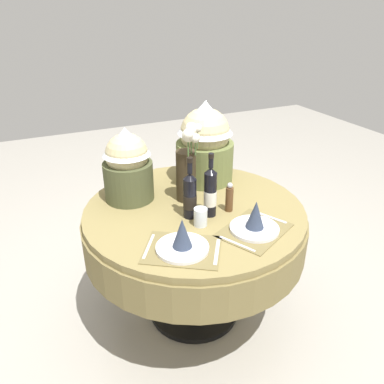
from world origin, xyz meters
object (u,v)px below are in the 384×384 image
Objects in this scene: wine_bottle_left at (190,195)px; gift_tub_back_right at (205,140)px; gift_tub_back_left at (127,162)px; place_setting_left at (182,241)px; flower_vase at (187,166)px; wine_bottle_centre at (210,192)px; dining_table at (194,230)px; pepper_mill at (229,198)px; place_setting_right at (255,222)px; tumbler_near_right at (201,217)px.

gift_tub_back_right reaches higher than wine_bottle_left.
wine_bottle_left is 0.41m from gift_tub_back_left.
place_setting_left is 0.51m from flower_vase.
gift_tub_back_left is at bearing 132.09° from wine_bottle_centre.
gift_tub_back_right reaches higher than place_setting_left.
pepper_mill reaches higher than dining_table.
dining_table is 0.52m from gift_tub_back_left.
gift_tub_back_right is at bearing 55.26° from dining_table.
place_setting_right reaches higher than dining_table.
flower_vase is 0.33m from gift_tub_back_left.
place_setting_right is (0.38, 0.00, 0.00)m from place_setting_left.
place_setting_left is at bearing -121.00° from wine_bottle_left.
place_setting_left is at bearing -116.71° from flower_vase.
wine_bottle_left reaches higher than place_setting_left.
tumbler_near_right is at bearing -61.26° from gift_tub_back_left.
gift_tub_back_left reaches higher than wine_bottle_left.
wine_bottle_left is at bearing -125.43° from gift_tub_back_right.
gift_tub_back_right is (0.27, 0.38, 0.14)m from wine_bottle_left.
wine_bottle_centre is 0.69× the size of gift_tub_back_right.
pepper_mill is at bearing -35.05° from dining_table.
flower_vase is at bearing 70.03° from wine_bottle_left.
pepper_mill is at bearing 31.69° from place_setting_left.
pepper_mill is (0.37, 0.23, 0.03)m from place_setting_left.
flower_vase reaches higher than place_setting_left.
place_setting_right is (0.17, -0.33, 0.19)m from dining_table.
gift_tub_back_right is (0.06, 0.41, 0.18)m from pepper_mill.
tumbler_near_right is at bearing -141.40° from wine_bottle_centre.
gift_tub_back_left is (-0.22, 0.33, 0.10)m from wine_bottle_left.
gift_tub_back_right reaches higher than gift_tub_back_left.
flower_vase reaches higher than dining_table.
dining_table is 0.44m from place_setting_left.
wine_bottle_centre is 0.49m from gift_tub_back_left.
wine_bottle_left is 0.13m from tumbler_near_right.
dining_table is at bearing 144.95° from pepper_mill.
flower_vase is at bearing 125.66° from pepper_mill.
gift_tub_back_left is at bearing 123.91° from wine_bottle_left.
wine_bottle_centre reaches higher than wine_bottle_left.
place_setting_left is 1.30× the size of wine_bottle_left.
gift_tub_back_right is (0.43, 0.64, 0.21)m from place_setting_left.
wine_bottle_left is 3.54× the size of tumbler_near_right.
gift_tub_back_left is at bearing 127.61° from place_setting_right.
tumbler_near_right is at bearing 43.52° from place_setting_left.
place_setting_right is at bearing -52.39° from gift_tub_back_left.
tumbler_near_right is (0.17, 0.16, -0.00)m from place_setting_left.
tumbler_near_right is at bearing -118.40° from gift_tub_back_right.
flower_vase is (-0.16, 0.43, 0.16)m from place_setting_right.
wine_bottle_left is 0.96× the size of wine_bottle_centre.
dining_table is 3.55× the size of wine_bottle_centre.
tumbler_near_right is (-0.05, -0.28, -0.16)m from flower_vase.
place_setting_right is 0.93× the size of flower_vase.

